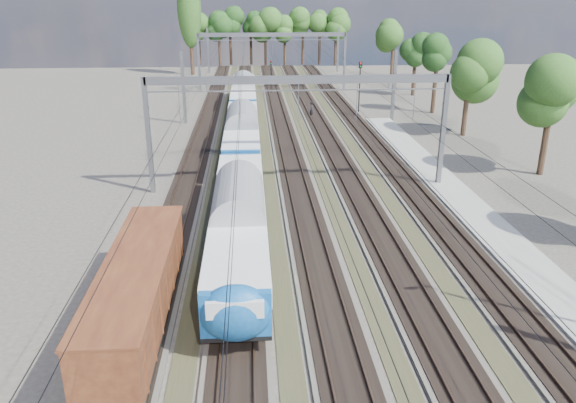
{
  "coord_description": "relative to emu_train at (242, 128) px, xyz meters",
  "views": [
    {
      "loc": [
        -3.69,
        -12.54,
        14.85
      ],
      "look_at": [
        -1.5,
        19.65,
        2.8
      ],
      "focal_mm": 35.0,
      "sensor_mm": 36.0,
      "label": 1
    }
  ],
  "objects": [
    {
      "name": "signal_near",
      "position": [
        4.18,
        34.76,
        0.52
      ],
      "size": [
        0.35,
        0.32,
        5.11
      ],
      "rotation": [
        0.0,
        0.0,
        0.24
      ],
      "color": "black",
      "rests_on": "ground"
    },
    {
      "name": "tree_belt",
      "position": [
        13.12,
        47.02,
        5.43
      ],
      "size": [
        40.14,
        100.1,
        11.94
      ],
      "color": "black",
      "rests_on": "ground"
    },
    {
      "name": "poplar",
      "position": [
        -10.0,
        57.77,
        9.17
      ],
      "size": [
        4.4,
        4.4,
        19.04
      ],
      "color": "black",
      "rests_on": "ground"
    },
    {
      "name": "signal_far",
      "position": [
        15.12,
        20.06,
        1.4
      ],
      "size": [
        0.44,
        0.4,
        6.5
      ],
      "rotation": [
        0.0,
        0.0,
        0.2
      ],
      "color": "black",
      "rests_on": "ground"
    },
    {
      "name": "platform",
      "position": [
        16.5,
        -20.23,
        -2.57
      ],
      "size": [
        3.0,
        70.0,
        0.3
      ],
      "primitive_type": "cube",
      "color": "gray",
      "rests_on": "ground"
    },
    {
      "name": "worker",
      "position": [
        8.61,
        17.47,
        -1.75
      ],
      "size": [
        0.66,
        0.81,
        1.94
      ],
      "primitive_type": "imported",
      "rotation": [
        0.0,
        0.0,
        1.26
      ],
      "color": "black",
      "rests_on": "ground"
    },
    {
      "name": "catenary",
      "position": [
        4.83,
        12.45,
        3.68
      ],
      "size": [
        25.65,
        130.0,
        9.0
      ],
      "color": "slate",
      "rests_on": "ground"
    },
    {
      "name": "emu_train",
      "position": [
        0.0,
        0.0,
        0.0
      ],
      "size": [
        3.16,
        66.69,
        4.62
      ],
      "color": "black",
      "rests_on": "ground"
    },
    {
      "name": "freight_boxcar",
      "position": [
        -4.5,
        -29.77,
        -0.59
      ],
      "size": [
        2.8,
        13.5,
        3.48
      ],
      "color": "black",
      "rests_on": "ground"
    },
    {
      "name": "track_bed",
      "position": [
        4.5,
        4.77,
        -2.62
      ],
      "size": [
        21.0,
        130.0,
        0.34
      ],
      "color": "#47423A",
      "rests_on": "ground"
    }
  ]
}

